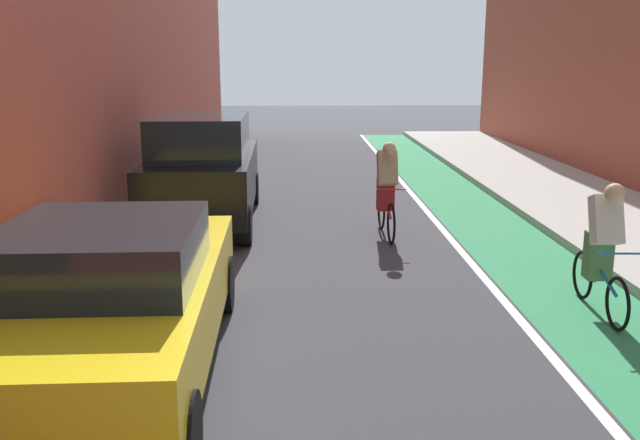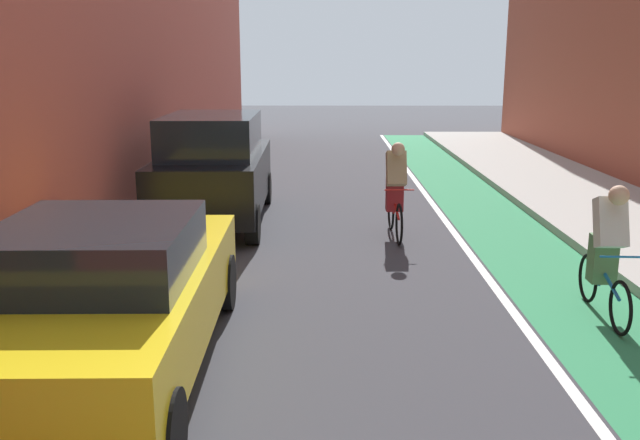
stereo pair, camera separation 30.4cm
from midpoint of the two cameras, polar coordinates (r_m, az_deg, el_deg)
name	(u,v)px [view 1 (the left image)]	position (r m, az deg, el deg)	size (l,w,h in m)	color
ground_plane	(358,298)	(8.65, 2.14, -6.48)	(76.87, 76.87, 0.00)	#38383D
bike_lane_paint	(520,252)	(11.03, 15.58, -2.62)	(1.60, 34.94, 0.00)	#2D8451
lane_divider_stripe	(463,253)	(10.80, 11.01, -2.71)	(0.12, 34.94, 0.00)	white
parked_sedan_yellow_cab	(111,298)	(6.61, -18.29, -6.20)	(2.02, 4.54, 1.53)	yellow
parked_suv_black	(203,168)	(12.55, -10.38, 4.26)	(1.93, 4.42, 1.98)	black
cyclist_trailing	(602,247)	(8.49, 21.52, -2.10)	(0.48, 1.65, 1.58)	black
cyclist_far	(387,189)	(11.50, 4.81, 2.59)	(0.48, 1.73, 1.62)	black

